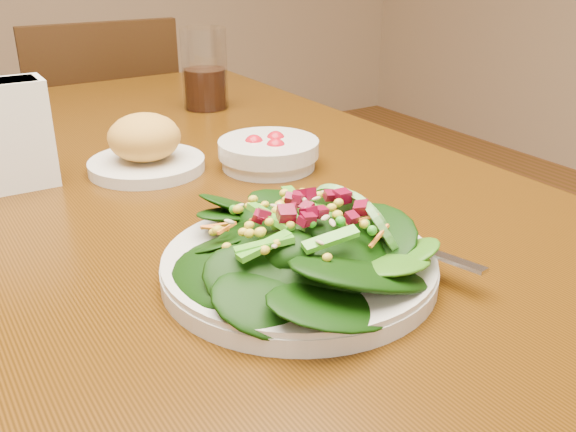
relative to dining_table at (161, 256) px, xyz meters
name	(u,v)px	position (x,y,z in m)	size (l,w,h in m)	color
dining_table	(161,256)	(0.00, 0.00, 0.00)	(0.90, 1.40, 0.75)	#4A2808
chair_far	(105,167)	(0.20, 0.95, -0.19)	(0.43, 0.43, 0.86)	black
salad_plate	(307,248)	(0.04, -0.30, 0.13)	(0.27, 0.27, 0.08)	silver
bread_plate	(145,148)	(0.02, 0.07, 0.13)	(0.16, 0.16, 0.08)	silver
tomato_bowl	(269,153)	(0.17, -0.01, 0.12)	(0.14, 0.14, 0.05)	silver
drinking_glass	(205,75)	(0.24, 0.35, 0.17)	(0.09, 0.09, 0.15)	silver
napkin_holder	(5,133)	(-0.16, 0.10, 0.18)	(0.11, 0.06, 0.14)	white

